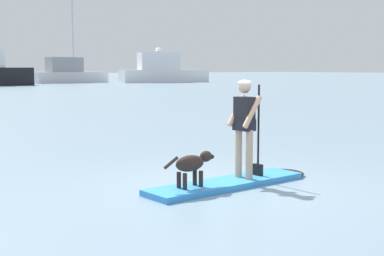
# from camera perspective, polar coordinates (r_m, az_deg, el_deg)

# --- Properties ---
(ground_plane) EXTENTS (400.00, 400.00, 0.00)m
(ground_plane) POSITION_cam_1_polar(r_m,az_deg,el_deg) (9.17, 3.65, -6.16)
(ground_plane) COLOR gray
(paddleboard) EXTENTS (3.34, 0.90, 0.10)m
(paddleboard) POSITION_cam_1_polar(r_m,az_deg,el_deg) (9.31, 4.68, -5.66)
(paddleboard) COLOR #338CD8
(paddleboard) RESTS_ON ground_plane
(person_paddler) EXTENTS (0.62, 0.50, 1.68)m
(person_paddler) POSITION_cam_1_polar(r_m,az_deg,el_deg) (9.29, 5.57, 0.70)
(person_paddler) COLOR tan
(person_paddler) RESTS_ON paddleboard
(dog) EXTENTS (1.01, 0.25, 0.55)m
(dog) POSITION_cam_1_polar(r_m,az_deg,el_deg) (8.61, 0.04, -3.80)
(dog) COLOR #2D231E
(dog) RESTS_ON paddleboard
(moored_boat_port) EXTENTS (10.52, 3.88, 11.74)m
(moored_boat_port) POSITION_cam_1_polar(r_m,az_deg,el_deg) (75.16, -12.83, 5.63)
(moored_boat_port) COLOR silver
(moored_boat_port) RESTS_ON ground_plane
(moored_boat_far_port) EXTENTS (12.78, 4.80, 4.77)m
(moored_boat_far_port) POSITION_cam_1_polar(r_m,az_deg,el_deg) (75.75, -3.09, 5.97)
(moored_boat_far_port) COLOR white
(moored_boat_far_port) RESTS_ON ground_plane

